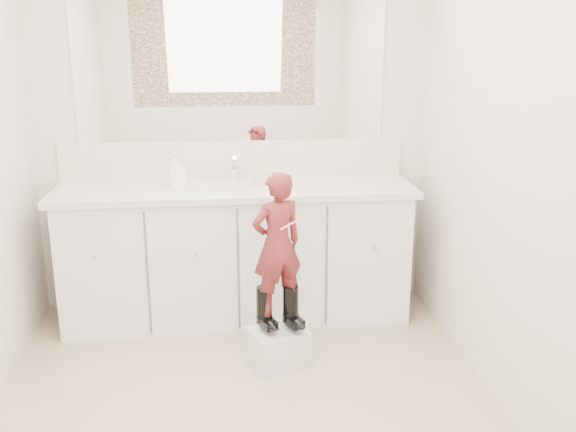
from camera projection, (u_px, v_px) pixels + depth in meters
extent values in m
plane|color=#937A60|center=(247.00, 419.00, 3.16)|extent=(3.00, 3.00, 0.00)
plane|color=beige|center=(233.00, 132.00, 4.26)|extent=(2.60, 0.00, 2.60)
plane|color=beige|center=(273.00, 334.00, 1.39)|extent=(2.60, 0.00, 2.60)
plane|color=beige|center=(524.00, 175.00, 2.97)|extent=(0.00, 3.00, 3.00)
cube|color=silver|center=(237.00, 255.00, 4.21)|extent=(2.20, 0.55, 0.85)
cube|color=beige|center=(235.00, 190.00, 4.07)|extent=(2.28, 0.58, 0.04)
cube|color=beige|center=(234.00, 160.00, 4.30)|extent=(2.28, 0.03, 0.25)
cube|color=white|center=(231.00, 64.00, 4.13)|extent=(2.00, 0.02, 1.00)
cube|color=#472819|center=(271.00, 126.00, 1.28)|extent=(2.00, 0.01, 1.20)
cylinder|color=silver|center=(234.00, 174.00, 4.21)|extent=(0.08, 0.08, 0.10)
imported|color=beige|center=(261.00, 176.00, 4.14)|extent=(0.13, 0.13, 0.10)
imported|color=white|center=(176.00, 170.00, 4.07)|extent=(0.13, 0.13, 0.21)
cube|color=silver|center=(278.00, 346.00, 3.69)|extent=(0.38, 0.35, 0.20)
imported|color=#A13136|center=(277.00, 244.00, 3.54)|extent=(0.35, 0.29, 0.82)
cylinder|color=pink|center=(291.00, 224.00, 3.43)|extent=(0.13, 0.06, 0.06)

